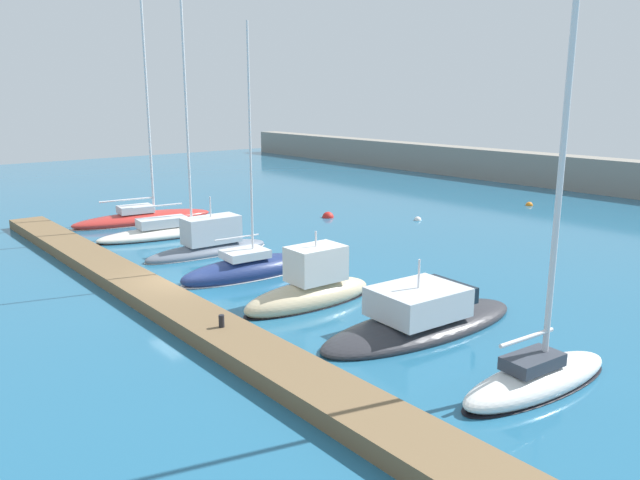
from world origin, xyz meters
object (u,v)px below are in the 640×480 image
(sailboat_red_nearest, at_px, (143,216))
(motorboat_slate_third, at_px, (209,244))
(motorboat_charcoal_sixth, at_px, (422,320))
(dock_bollard, at_px, (222,321))
(sailboat_white_seventh, at_px, (538,373))
(sailboat_navy_fourth, at_px, (249,269))
(motorboat_sand_fifth, at_px, (311,289))
(mooring_buoy_red, at_px, (328,217))
(mooring_buoy_white, at_px, (418,220))
(sailboat_ivory_second, at_px, (171,229))
(mooring_buoy_orange, at_px, (529,205))

(sailboat_red_nearest, bearing_deg, motorboat_slate_third, -88.14)
(motorboat_charcoal_sixth, xyz_separation_m, dock_bollard, (-3.57, -6.35, 0.42))
(sailboat_white_seventh, bearing_deg, sailboat_navy_fourth, 95.97)
(motorboat_slate_third, height_order, motorboat_sand_fifth, motorboat_slate_third)
(mooring_buoy_red, height_order, dock_bollard, dock_bollard)
(motorboat_charcoal_sixth, bearing_deg, mooring_buoy_red, 63.10)
(motorboat_charcoal_sixth, xyz_separation_m, mooring_buoy_red, (-18.58, 10.98, -0.37))
(motorboat_slate_third, bearing_deg, dock_bollard, -115.65)
(mooring_buoy_white, bearing_deg, motorboat_slate_third, -93.53)
(mooring_buoy_red, height_order, mooring_buoy_white, mooring_buoy_red)
(sailboat_ivory_second, xyz_separation_m, mooring_buoy_orange, (7.91, 26.43, -0.37))
(sailboat_white_seventh, distance_m, mooring_buoy_red, 26.70)
(mooring_buoy_red, distance_m, mooring_buoy_white, 6.25)
(mooring_buoy_red, relative_size, mooring_buoy_orange, 1.44)
(sailboat_ivory_second, bearing_deg, motorboat_charcoal_sixth, -83.07)
(sailboat_red_nearest, height_order, motorboat_sand_fifth, sailboat_red_nearest)
(mooring_buoy_white, height_order, mooring_buoy_orange, mooring_buoy_orange)
(motorboat_sand_fifth, relative_size, mooring_buoy_white, 12.15)
(mooring_buoy_orange, bearing_deg, sailboat_ivory_second, -106.66)
(sailboat_red_nearest, height_order, motorboat_slate_third, sailboat_red_nearest)
(sailboat_navy_fourth, height_order, mooring_buoy_white, sailboat_navy_fourth)
(mooring_buoy_white, bearing_deg, dock_bollard, -64.30)
(sailboat_red_nearest, relative_size, motorboat_slate_third, 2.54)
(sailboat_ivory_second, height_order, sailboat_navy_fourth, sailboat_ivory_second)
(motorboat_sand_fifth, height_order, mooring_buoy_white, motorboat_sand_fifth)
(motorboat_slate_third, relative_size, sailboat_navy_fourth, 0.61)
(sailboat_white_seventh, bearing_deg, mooring_buoy_orange, 38.00)
(sailboat_ivory_second, xyz_separation_m, motorboat_sand_fifth, (15.37, -1.18, 0.23))
(mooring_buoy_orange, bearing_deg, motorboat_charcoal_sixth, -64.78)
(motorboat_slate_third, relative_size, mooring_buoy_red, 8.91)
(dock_bollard, bearing_deg, mooring_buoy_red, 130.89)
(sailboat_navy_fourth, bearing_deg, mooring_buoy_orange, 9.42)
(motorboat_slate_third, distance_m, motorboat_sand_fifth, 9.99)
(mooring_buoy_red, bearing_deg, sailboat_red_nearest, -121.53)
(dock_bollard, bearing_deg, mooring_buoy_white, 115.70)
(mooring_buoy_red, height_order, mooring_buoy_orange, mooring_buoy_red)
(motorboat_slate_third, bearing_deg, sailboat_white_seventh, -89.47)
(sailboat_white_seventh, height_order, mooring_buoy_red, sailboat_white_seventh)
(sailboat_ivory_second, relative_size, motorboat_sand_fifth, 2.99)
(sailboat_red_nearest, distance_m, sailboat_white_seventh, 30.54)
(motorboat_charcoal_sixth, bearing_deg, mooring_buoy_orange, 28.90)
(motorboat_sand_fifth, height_order, mooring_buoy_red, motorboat_sand_fifth)
(sailboat_navy_fourth, bearing_deg, sailboat_ivory_second, 88.53)
(motorboat_slate_third, relative_size, motorboat_charcoal_sixth, 0.79)
(sailboat_navy_fourth, xyz_separation_m, mooring_buoy_orange, (-2.48, 27.47, -0.34))
(sailboat_red_nearest, relative_size, motorboat_charcoal_sixth, 2.00)
(sailboat_navy_fourth, bearing_deg, sailboat_white_seventh, -84.71)
(sailboat_white_seventh, distance_m, mooring_buoy_orange, 32.46)
(mooring_buoy_orange, bearing_deg, dock_bollard, -74.89)
(motorboat_charcoal_sixth, distance_m, mooring_buoy_orange, 29.06)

